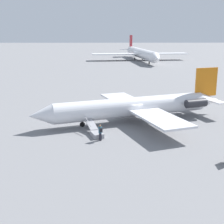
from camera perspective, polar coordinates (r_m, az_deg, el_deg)
ground_plane at (r=40.20m, az=3.67°, el=-1.72°), size 600.00×600.00×0.00m
airplane_main at (r=40.06m, az=4.83°, el=1.06°), size 25.51×19.72×6.45m
airplane_taxiing_distant at (r=127.41m, az=5.25°, el=10.66°), size 39.16×50.72×9.74m
boarding_stairs at (r=34.62m, az=-2.98°, el=-3.76°), size 2.31×4.12×1.63m
passenger at (r=32.88m, az=-2.15°, el=-3.58°), size 0.43×0.57×1.74m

